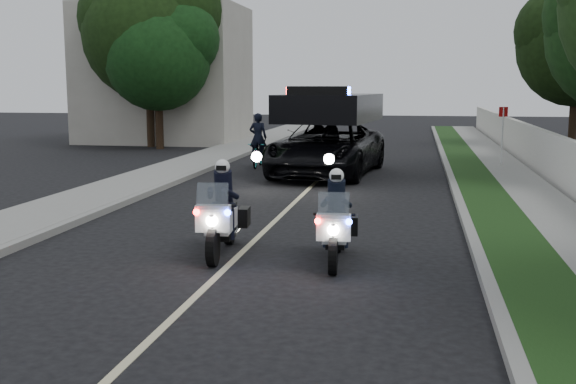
{
  "coord_description": "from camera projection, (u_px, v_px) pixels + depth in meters",
  "views": [
    {
      "loc": [
        3.0,
        -8.94,
        2.96
      ],
      "look_at": [
        0.7,
        3.51,
        1.0
      ],
      "focal_mm": 43.31,
      "sensor_mm": 36.0,
      "label": 1
    }
  ],
  "objects": [
    {
      "name": "grass_verge",
      "position": [
        483.0,
        194.0,
        18.52
      ],
      "size": [
        1.2,
        60.0,
        0.16
      ],
      "primitive_type": "cube",
      "color": "#193814",
      "rests_on": "ground"
    },
    {
      "name": "ground",
      "position": [
        193.0,
        299.0,
        9.68
      ],
      "size": [
        120.0,
        120.0,
        0.0
      ],
      "primitive_type": "plane",
      "color": "black",
      "rests_on": "ground"
    },
    {
      "name": "police_suv",
      "position": [
        327.0,
        175.0,
        23.06
      ],
      "size": [
        3.68,
        6.72,
        3.13
      ],
      "primitive_type": "imported",
      "rotation": [
        0.0,
        0.0,
        -0.11
      ],
      "color": "black",
      "rests_on": "ground"
    },
    {
      "name": "bicycle",
      "position": [
        258.0,
        167.0,
        25.26
      ],
      "size": [
        0.67,
        1.72,
        0.88
      ],
      "primitive_type": "imported",
      "rotation": [
        0.0,
        0.0,
        0.05
      ],
      "color": "black",
      "rests_on": "ground"
    },
    {
      "name": "building_far",
      "position": [
        165.0,
        74.0,
        36.21
      ],
      "size": [
        8.0,
        6.0,
        7.0
      ],
      "primitive_type": "cube",
      "color": "#A8A396",
      "rests_on": "ground"
    },
    {
      "name": "curb_right",
      "position": [
        456.0,
        193.0,
        18.65
      ],
      "size": [
        0.2,
        60.0,
        0.15
      ],
      "primitive_type": "cube",
      "color": "gray",
      "rests_on": "ground"
    },
    {
      "name": "cyclist",
      "position": [
        258.0,
        167.0,
        25.26
      ],
      "size": [
        0.65,
        0.44,
        1.76
      ],
      "primitive_type": "imported",
      "rotation": [
        0.0,
        0.0,
        3.18
      ],
      "color": "black",
      "rests_on": "ground"
    },
    {
      "name": "tree_right_e",
      "position": [
        571.0,
        149.0,
        32.2
      ],
      "size": [
        7.21,
        7.21,
        9.09
      ],
      "primitive_type": null,
      "rotation": [
        0.0,
        0.0,
        -0.42
      ],
      "color": "black",
      "rests_on": "ground"
    },
    {
      "name": "police_moto_right",
      "position": [
        335.0,
        262.0,
        11.72
      ],
      "size": [
        0.78,
        1.9,
        1.58
      ],
      "primitive_type": null,
      "rotation": [
        0.0,
        0.0,
        0.07
      ],
      "color": "white",
      "rests_on": "ground"
    },
    {
      "name": "property_wall",
      "position": [
        576.0,
        171.0,
        18.01
      ],
      "size": [
        0.22,
        60.0,
        1.5
      ],
      "primitive_type": "cube",
      "color": "beige",
      "rests_on": "ground"
    },
    {
      "name": "sidewalk_right",
      "position": [
        534.0,
        195.0,
        18.29
      ],
      "size": [
        1.4,
        60.0,
        0.16
      ],
      "primitive_type": "cube",
      "color": "gray",
      "rests_on": "ground"
    },
    {
      "name": "lane_marking",
      "position": [
        306.0,
        192.0,
        19.4
      ],
      "size": [
        0.12,
        50.0,
        0.01
      ],
      "primitive_type": "cube",
      "color": "#BFB78C",
      "rests_on": "ground"
    },
    {
      "name": "curb_left",
      "position": [
        166.0,
        185.0,
        20.13
      ],
      "size": [
        0.2,
        60.0,
        0.15
      ],
      "primitive_type": "cube",
      "color": "gray",
      "rests_on": "ground"
    },
    {
      "name": "tree_left_far",
      "position": [
        151.0,
        147.0,
        33.47
      ],
      "size": [
        8.19,
        8.19,
        10.28
      ],
      "primitive_type": null,
      "rotation": [
        0.0,
        0.0,
        -0.43
      ],
      "color": "black",
      "rests_on": "ground"
    },
    {
      "name": "tree_left_near",
      "position": [
        160.0,
        149.0,
        32.4
      ],
      "size": [
        6.03,
        6.03,
        8.15
      ],
      "primitive_type": null,
      "rotation": [
        0.0,
        0.0,
        0.27
      ],
      "color": "#133913",
      "rests_on": "ground"
    },
    {
      "name": "police_moto_left",
      "position": [
        222.0,
        254.0,
        12.27
      ],
      "size": [
        0.88,
        2.03,
        1.68
      ],
      "primitive_type": null,
      "rotation": [
        0.0,
        0.0,
        0.1
      ],
      "color": "white",
      "rests_on": "ground"
    },
    {
      "name": "sign_post",
      "position": [
        501.0,
        169.0,
        24.78
      ],
      "size": [
        0.47,
        0.47,
        2.27
      ],
      "primitive_type": null,
      "rotation": [
        0.0,
        0.0,
        0.43
      ],
      "color": "#A0250B",
      "rests_on": "ground"
    },
    {
      "name": "sidewalk_left",
      "position": [
        131.0,
        184.0,
        20.32
      ],
      "size": [
        2.0,
        60.0,
        0.16
      ],
      "primitive_type": "cube",
      "color": "gray",
      "rests_on": "ground"
    }
  ]
}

